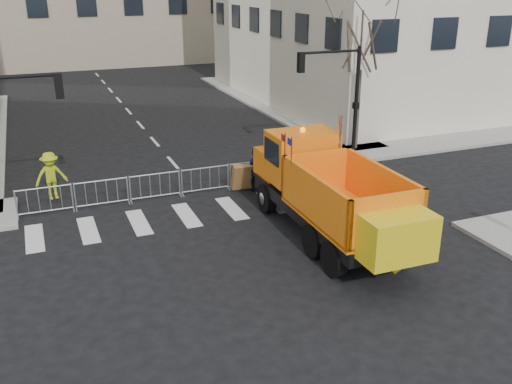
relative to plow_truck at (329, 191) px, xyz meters
name	(u,v)px	position (x,y,z in m)	size (l,w,h in m)	color
ground	(271,277)	(-2.87, -1.78, -1.73)	(120.00, 120.00, 0.00)	black
sidewalk_back	(193,184)	(-2.87, 6.72, -1.65)	(64.00, 5.00, 0.15)	gray
traffic_light_right	(356,104)	(5.63, 7.72, 0.97)	(0.18, 0.18, 5.40)	black
crowd_barriers	(181,183)	(-3.62, 5.82, -1.18)	(12.60, 0.60, 1.10)	#9EA0A5
street_tree	(359,77)	(6.33, 8.72, 2.02)	(3.00, 3.00, 7.50)	#382B21
plow_truck	(329,191)	(0.00, 0.00, 0.00)	(3.28, 10.03, 3.88)	black
cop_a	(284,170)	(0.49, 4.71, -0.79)	(0.68, 0.45, 1.87)	black
cop_b	(256,169)	(-0.57, 5.22, -0.77)	(0.93, 0.72, 1.91)	black
cop_c	(280,169)	(0.54, 5.22, -0.93)	(0.93, 0.39, 1.59)	black
worker	(51,176)	(-8.51, 6.99, -0.62)	(1.23, 0.71, 1.91)	#AFC016
newspaper_box	(286,149)	(2.16, 8.08, -1.03)	(0.45, 0.40, 1.10)	#A60C21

